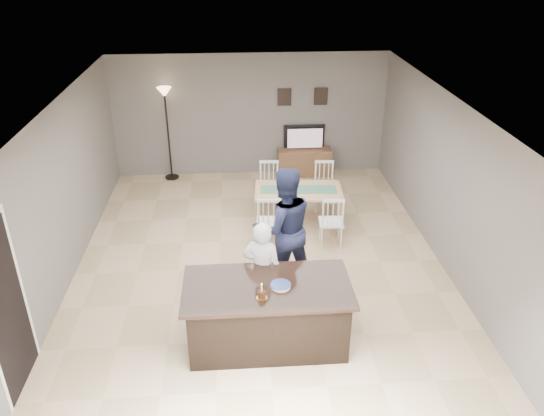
{
  "coord_description": "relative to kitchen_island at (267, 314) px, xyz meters",
  "views": [
    {
      "loc": [
        -0.34,
        -7.32,
        4.83
      ],
      "look_at": [
        0.17,
        -0.3,
        1.24
      ],
      "focal_mm": 35.0,
      "sensor_mm": 36.0,
      "label": 1
    }
  ],
  "objects": [
    {
      "name": "kitchen_island",
      "position": [
        0.0,
        0.0,
        0.0
      ],
      "size": [
        2.15,
        1.1,
        0.9
      ],
      "color": "black",
      "rests_on": "floor"
    },
    {
      "name": "picture_frames",
      "position": [
        1.15,
        5.78,
        1.3
      ],
      "size": [
        1.1,
        0.02,
        0.38
      ],
      "color": "black",
      "rests_on": "room_shell"
    },
    {
      "name": "dining_table",
      "position": [
        0.78,
        3.17,
        0.16
      ],
      "size": [
        1.64,
        1.88,
        0.96
      ],
      "rotation": [
        0.0,
        0.0,
        -0.07
      ],
      "color": "tan",
      "rests_on": "floor"
    },
    {
      "name": "plate_stack",
      "position": [
        0.17,
        -0.04,
        0.47
      ],
      "size": [
        0.26,
        0.26,
        0.04
      ],
      "color": "white",
      "rests_on": "kitchen_island"
    },
    {
      "name": "floor_lamp",
      "position": [
        -1.8,
        5.59,
        1.14
      ],
      "size": [
        0.31,
        0.31,
        2.06
      ],
      "color": "black",
      "rests_on": "floor"
    },
    {
      "name": "tv_console",
      "position": [
        1.2,
        5.57,
        -0.15
      ],
      "size": [
        1.2,
        0.4,
        0.6
      ],
      "primitive_type": "cube",
      "color": "brown",
      "rests_on": "floor"
    },
    {
      "name": "floor",
      "position": [
        0.0,
        1.8,
        -0.45
      ],
      "size": [
        8.0,
        8.0,
        0.0
      ],
      "primitive_type": "plane",
      "color": "tan",
      "rests_on": "ground"
    },
    {
      "name": "birthday_cake",
      "position": [
        -0.08,
        -0.24,
        0.5
      ],
      "size": [
        0.14,
        0.14,
        0.21
      ],
      "color": "gold",
      "rests_on": "kitchen_island"
    },
    {
      "name": "tv_screen_glow",
      "position": [
        1.2,
        5.56,
        0.42
      ],
      "size": [
        0.78,
        0.0,
        0.78
      ],
      "primitive_type": "plane",
      "rotation": [
        1.57,
        0.0,
        3.14
      ],
      "color": "orange",
      "rests_on": "tv_console"
    },
    {
      "name": "television",
      "position": [
        1.2,
        5.64,
        0.41
      ],
      "size": [
        0.91,
        0.12,
        0.53
      ],
      "primitive_type": "imported",
      "rotation": [
        0.0,
        0.0,
        3.14
      ],
      "color": "black",
      "rests_on": "tv_console"
    },
    {
      "name": "man",
      "position": [
        0.34,
        1.35,
        0.51
      ],
      "size": [
        1.06,
        0.9,
        1.94
      ],
      "primitive_type": "imported",
      "rotation": [
        0.0,
        0.0,
        3.33
      ],
      "color": "#1B1F3C",
      "rests_on": "floor"
    },
    {
      "name": "room_shell",
      "position": [
        0.0,
        1.8,
        1.22
      ],
      "size": [
        8.0,
        8.0,
        8.0
      ],
      "color": "slate",
      "rests_on": "floor"
    },
    {
      "name": "woman",
      "position": [
        -0.03,
        0.55,
        0.3
      ],
      "size": [
        0.64,
        0.51,
        1.51
      ],
      "primitive_type": "imported",
      "rotation": [
        0.0,
        0.0,
        2.83
      ],
      "color": "silver",
      "rests_on": "floor"
    },
    {
      "name": "doorway",
      "position": [
        -2.99,
        -0.5,
        0.8
      ],
      "size": [
        0.0,
        2.1,
        2.65
      ],
      "color": "black",
      "rests_on": "floor"
    }
  ]
}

